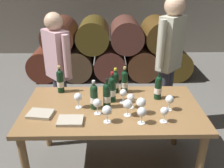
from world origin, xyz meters
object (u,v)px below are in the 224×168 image
object	(u,v)px
wine_glass_5	(164,112)
wine_glass_9	(142,112)
wine_bottle_1	(60,81)
wine_glass_0	(107,111)
wine_glass_6	(131,98)
sommelier_presenting	(170,54)
wine_bottle_2	(158,87)
wine_glass_4	(97,103)
wine_bottle_5	(112,89)
wine_glass_8	(128,105)
wine_glass_2	(78,98)
dining_table	(112,115)
taster_seated_left	(58,65)
wine_bottle_6	(94,97)
wine_glass_7	(141,103)
wine_bottle_0	(107,95)
leather_ledger	(40,114)
wine_glass_3	(123,93)
wine_bottle_4	(124,82)
wine_bottle_3	(115,82)
wine_glass_1	(170,100)
tasting_notebook	(70,121)

from	to	relation	value
wine_glass_5	wine_glass_9	xyz separation A→B (m)	(-0.19, -0.02, 0.01)
wine_bottle_1	wine_glass_0	bearing A→B (deg)	-49.79
wine_glass_6	sommelier_presenting	xyz separation A→B (m)	(0.53, 0.77, 0.18)
wine_bottle_2	wine_glass_6	distance (m)	0.34
wine_glass_4	wine_bottle_2	bearing A→B (deg)	25.21
wine_bottle_5	wine_glass_8	world-z (taller)	wine_bottle_5
wine_glass_2	wine_glass_0	bearing A→B (deg)	-42.44
dining_table	sommelier_presenting	bearing A→B (deg)	46.86
wine_glass_8	taster_seated_left	bearing A→B (deg)	131.51
wine_bottle_2	wine_bottle_6	size ratio (longest dim) A/B	1.02
wine_glass_9	sommelier_presenting	distance (m)	1.14
wine_glass_6	wine_glass_7	distance (m)	0.14
wine_bottle_0	leather_ledger	world-z (taller)	wine_bottle_0
wine_glass_7	sommelier_presenting	world-z (taller)	sommelier_presenting
wine_glass_0	wine_glass_3	size ratio (longest dim) A/B	1.09
wine_glass_4	wine_glass_6	distance (m)	0.33
wine_bottle_4	wine_glass_6	world-z (taller)	wine_bottle_4
wine_bottle_0	wine_bottle_2	world-z (taller)	wine_bottle_0
taster_seated_left	wine_bottle_3	bearing A→B (deg)	-30.84
wine_glass_1	sommelier_presenting	world-z (taller)	sommelier_presenting
wine_glass_0	taster_seated_left	bearing A→B (deg)	121.16
wine_glass_4	wine_glass_5	bearing A→B (deg)	-13.78
wine_bottle_6	wine_glass_4	world-z (taller)	wine_bottle_6
wine_bottle_0	wine_glass_7	size ratio (longest dim) A/B	1.84
wine_glass_8	tasting_notebook	xyz separation A→B (m)	(-0.50, -0.10, -0.10)
wine_bottle_3	wine_glass_1	size ratio (longest dim) A/B	1.81
wine_glass_2	wine_glass_6	size ratio (longest dim) A/B	1.04
dining_table	wine_glass_2	bearing A→B (deg)	-179.01
wine_bottle_0	wine_glass_2	size ratio (longest dim) A/B	1.96
sommelier_presenting	wine_glass_4	bearing A→B (deg)	-134.06
wine_glass_7	wine_glass_4	bearing A→B (deg)	179.20
wine_glass_1	wine_glass_2	world-z (taller)	same
wine_bottle_2	sommelier_presenting	size ratio (longest dim) A/B	0.17
wine_glass_3	wine_glass_7	size ratio (longest dim) A/B	0.90
wine_bottle_2	wine_bottle_5	world-z (taller)	wine_bottle_5
wine_bottle_5	wine_glass_8	xyz separation A→B (m)	(0.13, -0.27, -0.02)
taster_seated_left	wine_bottle_6	bearing A→B (deg)	-57.62
wine_glass_4	wine_glass_1	bearing A→B (deg)	4.68
wine_glass_6	wine_glass_9	size ratio (longest dim) A/B	0.95
wine_glass_0	wine_bottle_2	bearing A→B (deg)	39.17
wine_glass_5	wine_glass_8	world-z (taller)	wine_glass_8
wine_glass_9	wine_bottle_6	bearing A→B (deg)	147.85
wine_bottle_6	sommelier_presenting	bearing A→B (deg)	41.35
wine_bottle_3	sommelier_presenting	bearing A→B (deg)	33.20
wine_bottle_5	wine_glass_1	xyz separation A→B (m)	(0.53, -0.18, -0.03)
dining_table	wine_bottle_6	distance (m)	0.28
wine_bottle_5	wine_glass_9	size ratio (longest dim) A/B	2.04
dining_table	wine_bottle_2	size ratio (longest dim) A/B	5.81
wine_bottle_4	sommelier_presenting	world-z (taller)	sommelier_presenting
wine_glass_5	tasting_notebook	world-z (taller)	wine_glass_5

